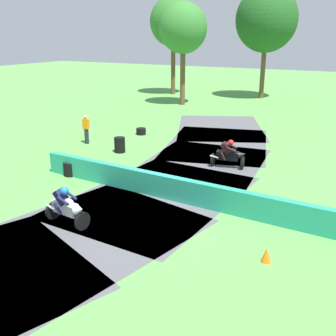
{
  "coord_description": "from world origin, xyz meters",
  "views": [
    {
      "loc": [
        7.18,
        -12.39,
        5.91
      ],
      "look_at": [
        -0.01,
        0.8,
        0.9
      ],
      "focal_mm": 43.06,
      "sensor_mm": 36.0,
      "label": 1
    }
  ],
  "objects_px": {
    "motorcycle_chase_black": "(229,154)",
    "tire_stack_far": "(120,145)",
    "tire_stack_mid_b": "(70,169)",
    "motorcycle_lead_white": "(67,207)",
    "traffic_cone": "(266,255)",
    "track_marshal": "(86,129)",
    "tire_stack_extra_a": "(141,131)"
  },
  "relations": [
    {
      "from": "motorcycle_chase_black",
      "to": "tire_stack_far",
      "type": "xyz_separation_m",
      "value": [
        -5.94,
        -0.27,
        -0.26
      ]
    },
    {
      "from": "motorcycle_chase_black",
      "to": "tire_stack_mid_b",
      "type": "xyz_separation_m",
      "value": [
        -5.73,
        -4.31,
        -0.36
      ]
    },
    {
      "from": "motorcycle_lead_white",
      "to": "traffic_cone",
      "type": "xyz_separation_m",
      "value": [
        6.25,
        0.89,
        -0.44
      ]
    },
    {
      "from": "tire_stack_mid_b",
      "to": "track_marshal",
      "type": "bearing_deg",
      "value": 121.92
    },
    {
      "from": "tire_stack_far",
      "to": "track_marshal",
      "type": "bearing_deg",
      "value": 167.93
    },
    {
      "from": "track_marshal",
      "to": "tire_stack_far",
      "type": "bearing_deg",
      "value": -12.07
    },
    {
      "from": "motorcycle_lead_white",
      "to": "motorcycle_chase_black",
      "type": "height_order",
      "value": "motorcycle_lead_white"
    },
    {
      "from": "tire_stack_extra_a",
      "to": "traffic_cone",
      "type": "distance_m",
      "value": 15.3
    },
    {
      "from": "track_marshal",
      "to": "motorcycle_lead_white",
      "type": "bearing_deg",
      "value": -53.92
    },
    {
      "from": "tire_stack_far",
      "to": "tire_stack_extra_a",
      "type": "xyz_separation_m",
      "value": [
        -1.13,
        3.87,
        -0.2
      ]
    },
    {
      "from": "tire_stack_extra_a",
      "to": "tire_stack_mid_b",
      "type": "bearing_deg",
      "value": -80.43
    },
    {
      "from": "tire_stack_far",
      "to": "tire_stack_extra_a",
      "type": "height_order",
      "value": "tire_stack_far"
    },
    {
      "from": "motorcycle_chase_black",
      "to": "traffic_cone",
      "type": "xyz_separation_m",
      "value": [
        3.76,
        -7.2,
        -0.44
      ]
    },
    {
      "from": "tire_stack_mid_b",
      "to": "tire_stack_extra_a",
      "type": "distance_m",
      "value": 8.03
    },
    {
      "from": "tire_stack_extra_a",
      "to": "track_marshal",
      "type": "relative_size",
      "value": 0.36
    },
    {
      "from": "motorcycle_lead_white",
      "to": "traffic_cone",
      "type": "relative_size",
      "value": 3.87
    },
    {
      "from": "motorcycle_chase_black",
      "to": "tire_stack_mid_b",
      "type": "relative_size",
      "value": 2.81
    },
    {
      "from": "motorcycle_lead_white",
      "to": "traffic_cone",
      "type": "bearing_deg",
      "value": 8.08
    },
    {
      "from": "tire_stack_far",
      "to": "traffic_cone",
      "type": "relative_size",
      "value": 1.82
    },
    {
      "from": "motorcycle_chase_black",
      "to": "traffic_cone",
      "type": "height_order",
      "value": "motorcycle_chase_black"
    },
    {
      "from": "motorcycle_lead_white",
      "to": "tire_stack_far",
      "type": "distance_m",
      "value": 8.56
    },
    {
      "from": "track_marshal",
      "to": "traffic_cone",
      "type": "bearing_deg",
      "value": -31.25
    },
    {
      "from": "motorcycle_lead_white",
      "to": "tire_stack_mid_b",
      "type": "height_order",
      "value": "motorcycle_lead_white"
    },
    {
      "from": "motorcycle_lead_white",
      "to": "tire_stack_mid_b",
      "type": "xyz_separation_m",
      "value": [
        -3.24,
        3.78,
        -0.36
      ]
    },
    {
      "from": "tire_stack_mid_b",
      "to": "tire_stack_extra_a",
      "type": "xyz_separation_m",
      "value": [
        -1.33,
        7.92,
        -0.1
      ]
    },
    {
      "from": "tire_stack_far",
      "to": "motorcycle_chase_black",
      "type": "bearing_deg",
      "value": 2.57
    },
    {
      "from": "tire_stack_extra_a",
      "to": "track_marshal",
      "type": "bearing_deg",
      "value": -115.06
    },
    {
      "from": "traffic_cone",
      "to": "tire_stack_mid_b",
      "type": "bearing_deg",
      "value": 163.08
    },
    {
      "from": "track_marshal",
      "to": "traffic_cone",
      "type": "height_order",
      "value": "track_marshal"
    },
    {
      "from": "tire_stack_far",
      "to": "traffic_cone",
      "type": "bearing_deg",
      "value": -35.56
    },
    {
      "from": "motorcycle_lead_white",
      "to": "track_marshal",
      "type": "xyz_separation_m",
      "value": [
        -6.12,
        8.4,
        0.16
      ]
    },
    {
      "from": "motorcycle_lead_white",
      "to": "tire_stack_extra_a",
      "type": "bearing_deg",
      "value": 111.37
    }
  ]
}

